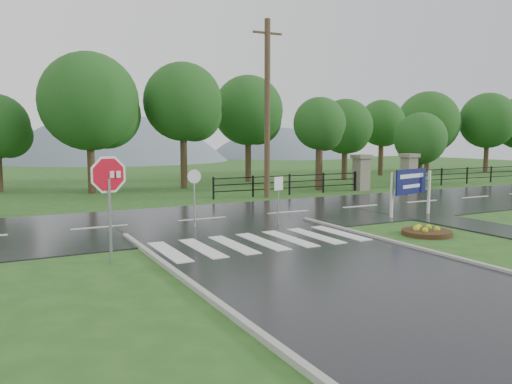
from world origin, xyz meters
TOP-DOWN VIEW (x-y plane):
  - ground at (0.00, 0.00)m, footprint 120.00×120.00m
  - main_road at (0.00, 10.00)m, footprint 90.00×8.00m
  - walkway at (8.50, 4.00)m, footprint 2.20×11.00m
  - crosswalk at (0.00, 5.00)m, footprint 6.50×2.80m
  - pillar_west at (13.00, 16.00)m, footprint 1.00×1.00m
  - pillar_east at (17.00, 16.00)m, footprint 1.00×1.00m
  - fence_west at (7.75, 16.00)m, footprint 9.58×0.08m
  - hills at (3.49, 65.00)m, footprint 102.00×48.00m
  - treeline at (1.00, 24.00)m, footprint 83.20×5.20m
  - stop_sign at (-4.67, 4.70)m, footprint 1.30×0.33m
  - estate_billboard at (8.05, 6.83)m, footprint 2.21×0.64m
  - flower_bed at (5.57, 3.57)m, footprint 1.66×1.66m
  - reg_sign_small at (2.01, 7.43)m, footprint 0.41×0.09m
  - reg_sign_round at (-0.92, 8.44)m, footprint 0.50×0.08m
  - utility_pole_east at (5.99, 15.50)m, footprint 1.71×0.32m
  - entrance_tree_left at (10.84, 17.50)m, footprint 3.28×3.28m
  - entrance_tree_right at (19.48, 17.50)m, footprint 3.67×3.67m

SIDE VIEW (x-z plane):
  - hills at x=3.49m, z-range -39.54..8.46m
  - ground at x=0.00m, z-range 0.00..0.00m
  - main_road at x=0.00m, z-range -0.02..0.02m
  - walkway at x=8.50m, z-range -0.02..0.02m
  - treeline at x=1.00m, z-range -5.00..5.00m
  - crosswalk at x=0.00m, z-range 0.05..0.07m
  - flower_bed at x=5.57m, z-range -0.04..0.29m
  - fence_west at x=7.75m, z-range 0.12..1.32m
  - pillar_west at x=13.00m, z-range 0.06..2.30m
  - pillar_east at x=17.00m, z-range 0.06..2.30m
  - reg_sign_small at x=2.01m, z-range 0.41..2.26m
  - reg_sign_round at x=-0.92m, z-range 0.29..2.44m
  - estate_billboard at x=8.05m, z-range 0.37..2.36m
  - stop_sign at x=-4.67m, z-range 0.57..3.56m
  - entrance_tree_right at x=19.48m, z-range 0.67..5.73m
  - entrance_tree_left at x=10.84m, z-range 1.22..7.03m
  - utility_pole_east at x=5.99m, z-range 0.08..9.67m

